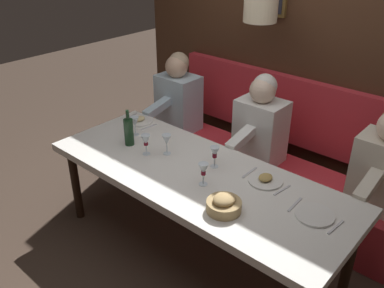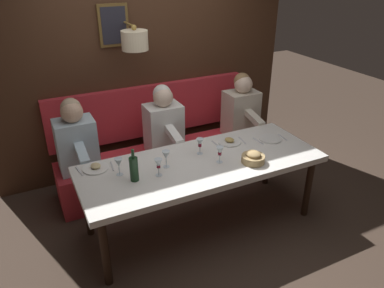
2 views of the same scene
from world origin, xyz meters
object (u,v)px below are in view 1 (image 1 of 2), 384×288
Objects in this scene: wine_glass_0 at (135,122)px; wine_glass_3 at (215,153)px; bread_bowl at (224,204)px; diner_near at (261,122)px; wine_glass_4 at (203,170)px; dining_table at (196,180)px; diner_middle at (178,95)px; wine_glass_2 at (146,141)px; wine_bottle at (129,131)px; wine_glass_1 at (167,140)px.

wine_glass_0 is 1.00× the size of wine_glass_3.
bread_bowl is at bearing -105.73° from wine_glass_0.
diner_near is 4.82× the size of wine_glass_4.
diner_near is 0.74m from wine_glass_3.
diner_middle is at bearing 48.68° from dining_table.
wine_glass_2 is at bearing 96.74° from dining_table.
wine_glass_4 is (-0.09, -0.14, 0.18)m from dining_table.
diner_near is 1.03m from wine_glass_2.
wine_glass_3 is at bearing 20.92° from wine_glass_4.
wine_bottle is at bearing 92.99° from dining_table.
diner_middle is 1.81m from bread_bowl.
diner_near is 4.82× the size of wine_glass_0.
diner_middle is 3.60× the size of bread_bowl.
wine_glass_0 is 0.43m from wine_glass_1.
dining_table is 0.70m from wine_bottle.
wine_glass_2 is (-0.11, 0.12, -0.00)m from wine_glass_1.
wine_bottle is (-0.92, -0.32, 0.04)m from diner_middle.
dining_table is 0.24m from wine_glass_3.
dining_table is at bearing -131.32° from diner_middle.
wine_glass_1 is at bearing 81.06° from dining_table.
wine_glass_4 is (-0.23, -0.09, 0.00)m from wine_glass_3.
wine_glass_3 is at bearing -124.88° from diner_middle.
wine_glass_0 is at bearing 74.27° from bread_bowl.
diner_near reaches higher than dining_table.
wine_glass_3 is at bearing -173.63° from diner_near.
wine_glass_0 is 0.75× the size of bread_bowl.
wine_glass_0 is 1.00× the size of wine_glass_1.
wine_glass_1 is at bearing -47.12° from wine_glass_2.
diner_near and diner_middle have the same top height.
wine_bottle is at bearing 104.01° from wine_glass_3.
wine_glass_0 reaches higher than dining_table.
wine_glass_3 is 0.25m from wine_glass_4.
wine_glass_0 is (-0.77, -0.23, 0.04)m from diner_middle.
diner_middle is at bearing 52.18° from bread_bowl.
wine_glass_1 is 0.35m from wine_bottle.
diner_near reaches higher than wine_glass_1.
diner_middle reaches higher than wine_glass_2.
dining_table is 14.20× the size of wine_glass_0.
diner_middle is at bearing 19.46° from wine_bottle.
bread_bowl is (-0.34, -1.20, -0.07)m from wine_glass_0.
wine_bottle is (-0.04, 0.68, 0.18)m from dining_table.
bread_bowl is (-0.14, -0.28, -0.07)m from wine_glass_4.
diner_near is 1.20m from bread_bowl.
diner_middle is 0.81m from wine_glass_0.
wine_glass_3 is at bearing -87.49° from wine_glass_0.
wine_glass_3 is at bearing 45.01° from bread_bowl.
wine_glass_1 is (0.05, 0.34, 0.18)m from dining_table.
dining_table is 0.49m from bread_bowl.
wine_glass_4 is (-0.97, -1.14, 0.04)m from diner_middle.
wine_glass_0 is at bearing 136.17° from diner_near.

